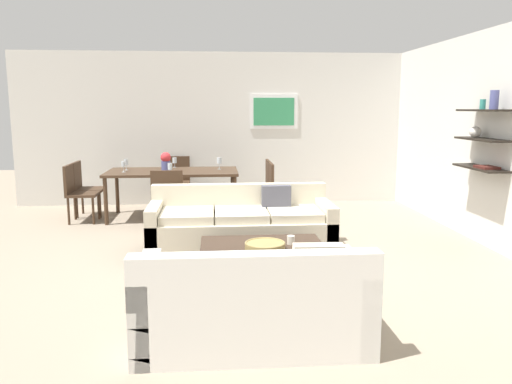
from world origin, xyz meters
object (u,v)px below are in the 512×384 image
at_px(wine_glass_left_far, 126,162).
at_px(wine_glass_right_far, 219,161).
at_px(dining_chair_foot, 168,196).
at_px(wine_glass_foot, 170,167).
at_px(decorative_bowl, 265,245).
at_px(dining_chair_right_near, 264,187).
at_px(candle_jar, 291,240).
at_px(dining_chair_left_near, 77,190).
at_px(dining_chair_left_far, 85,185).
at_px(dining_chair_head, 177,178).
at_px(dining_table, 173,174).
at_px(dining_chair_right_far, 261,183).
at_px(wine_glass_left_near, 123,164).
at_px(coffee_table, 263,266).
at_px(wine_glass_head, 175,161).
at_px(sofa_beige, 241,227).
at_px(loveseat_white, 253,304).
at_px(centerpiece_vase, 166,161).

height_order(wine_glass_left_far, wine_glass_right_far, wine_glass_right_far).
height_order(dining_chair_foot, wine_glass_foot, wine_glass_foot).
height_order(decorative_bowl, dining_chair_right_near, dining_chair_right_near).
bearing_deg(candle_jar, dining_chair_left_near, 134.26).
xyz_separation_m(dining_chair_left_far, dining_chair_head, (1.43, 0.69, 0.00)).
height_order(dining_table, dining_chair_left_near, dining_chair_left_near).
xyz_separation_m(dining_chair_head, wine_glass_foot, (-0.00, -1.38, 0.36)).
height_order(dining_chair_left_far, dining_chair_head, same).
relative_size(dining_chair_right_far, wine_glass_left_far, 4.90).
height_order(wine_glass_left_far, wine_glass_left_near, wine_glass_left_far).
distance_m(coffee_table, wine_glass_head, 3.93).
distance_m(sofa_beige, dining_chair_left_far, 3.30).
distance_m(loveseat_white, centerpiece_vase, 4.58).
bearing_deg(candle_jar, dining_chair_right_near, 89.71).
bearing_deg(dining_chair_foot, sofa_beige, -48.38).
height_order(loveseat_white, wine_glass_left_near, wine_glass_left_near).
bearing_deg(dining_table, loveseat_white, -78.25).
height_order(coffee_table, dining_chair_right_near, dining_chair_right_near).
distance_m(dining_table, wine_glass_right_far, 0.77).
relative_size(dining_chair_right_far, wine_glass_left_near, 5.21).
height_order(sofa_beige, coffee_table, sofa_beige).
xyz_separation_m(dining_chair_left_near, wine_glass_right_far, (2.16, 0.36, 0.38)).
distance_m(sofa_beige, coffee_table, 1.25).
bearing_deg(wine_glass_right_far, sofa_beige, -83.68).
height_order(dining_chair_left_far, wine_glass_right_far, wine_glass_right_far).
height_order(coffee_table, dining_chair_head, dining_chair_head).
height_order(sofa_beige, loveseat_white, same).
distance_m(wine_glass_right_far, centerpiece_vase, 0.85).
distance_m(dining_chair_left_near, wine_glass_head, 1.62).
distance_m(loveseat_white, dining_chair_foot, 3.67).
height_order(dining_chair_right_far, wine_glass_left_near, wine_glass_left_near).
bearing_deg(wine_glass_left_near, dining_table, 9.84).
distance_m(dining_chair_right_near, wine_glass_head, 1.62).
distance_m(dining_chair_head, wine_glass_foot, 1.43).
height_order(sofa_beige, dining_table, sofa_beige).
xyz_separation_m(dining_chair_head, dining_chair_foot, (0.00, -1.85, 0.00)).
bearing_deg(wine_glass_left_near, centerpiece_vase, 7.16).
relative_size(sofa_beige, dining_chair_left_near, 2.49).
bearing_deg(dining_chair_left_near, sofa_beige, -36.67).
height_order(decorative_bowl, dining_chair_head, dining_chair_head).
height_order(dining_chair_head, wine_glass_left_far, wine_glass_left_far).
height_order(decorative_bowl, dining_chair_left_far, dining_chair_left_far).
height_order(sofa_beige, dining_chair_right_near, dining_chair_right_near).
distance_m(sofa_beige, dining_chair_head, 3.11).
relative_size(dining_table, centerpiece_vase, 6.88).
bearing_deg(dining_table, centerpiece_vase, -154.10).
distance_m(dining_chair_left_far, wine_glass_head, 1.49).
distance_m(wine_glass_head, wine_glass_left_near, 0.94).
bearing_deg(decorative_bowl, wine_glass_left_near, 120.43).
bearing_deg(wine_glass_left_far, coffee_table, -61.18).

